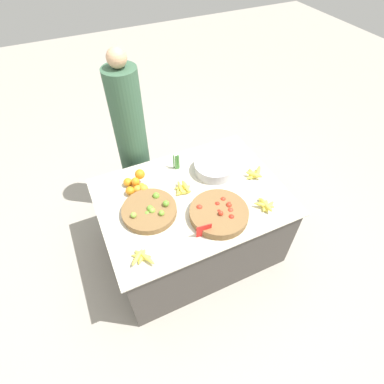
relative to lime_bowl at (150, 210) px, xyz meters
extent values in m
plane|color=#ADA599|center=(0.37, 0.02, -0.75)|extent=(12.00, 12.00, 0.00)
cube|color=#4C4742|center=(0.37, 0.02, -0.39)|extent=(1.43, 1.06, 0.70)
cube|color=beige|center=(0.37, 0.02, -0.04)|extent=(1.49, 1.10, 0.01)
cylinder|color=olive|center=(0.00, 0.00, 0.00)|extent=(0.42, 0.42, 0.05)
sphere|color=#7AB238|center=(0.07, -0.09, 0.04)|extent=(0.04, 0.04, 0.04)
sphere|color=#6BA333|center=(-0.03, -0.03, 0.01)|extent=(0.05, 0.05, 0.05)
sphere|color=#6BA333|center=(0.13, -0.02, 0.04)|extent=(0.05, 0.05, 0.05)
sphere|color=#6BA333|center=(0.00, -0.01, 0.00)|extent=(0.05, 0.05, 0.05)
sphere|color=#89BC42|center=(-0.13, -0.03, 0.04)|extent=(0.04, 0.04, 0.04)
sphere|color=#6BA333|center=(0.09, 0.10, 0.03)|extent=(0.05, 0.05, 0.05)
sphere|color=#89BC42|center=(0.01, -0.03, 0.03)|extent=(0.05, 0.05, 0.05)
sphere|color=#6BA333|center=(0.00, 0.00, 0.03)|extent=(0.05, 0.05, 0.05)
cylinder|color=olive|center=(0.47, -0.25, 0.00)|extent=(0.45, 0.45, 0.07)
sphere|color=red|center=(0.45, -0.27, 0.00)|extent=(0.05, 0.05, 0.05)
sphere|color=red|center=(0.46, -0.26, 0.00)|extent=(0.04, 0.04, 0.04)
sphere|color=red|center=(0.49, -0.18, 0.02)|extent=(0.04, 0.04, 0.04)
sphere|color=red|center=(0.55, -0.28, 0.02)|extent=(0.05, 0.05, 0.05)
sphere|color=red|center=(0.46, -0.29, 0.05)|extent=(0.04, 0.04, 0.04)
sphere|color=red|center=(0.56, -0.23, 0.03)|extent=(0.05, 0.05, 0.05)
sphere|color=red|center=(0.55, -0.16, 0.03)|extent=(0.05, 0.05, 0.05)
sphere|color=red|center=(0.52, -0.11, 0.01)|extent=(0.04, 0.04, 0.04)
sphere|color=red|center=(0.47, -0.25, 0.00)|extent=(0.05, 0.05, 0.05)
sphere|color=red|center=(0.45, -0.25, 0.00)|extent=(0.05, 0.05, 0.05)
sphere|color=red|center=(0.46, -0.25, 0.02)|extent=(0.05, 0.05, 0.05)
sphere|color=red|center=(0.49, -0.18, 0.03)|extent=(0.04, 0.04, 0.04)
sphere|color=red|center=(0.52, -0.34, 0.03)|extent=(0.05, 0.05, 0.05)
sphere|color=red|center=(0.47, -0.24, 0.00)|extent=(0.04, 0.04, 0.04)
sphere|color=red|center=(0.35, -0.16, 0.03)|extent=(0.05, 0.05, 0.05)
sphere|color=red|center=(0.57, -0.22, 0.02)|extent=(0.05, 0.05, 0.05)
sphere|color=red|center=(0.62, -0.23, -0.01)|extent=(0.04, 0.04, 0.04)
sphere|color=red|center=(0.44, -0.21, -0.01)|extent=(0.04, 0.04, 0.04)
sphere|color=orange|center=(-0.01, 0.31, 0.00)|extent=(0.07, 0.07, 0.07)
sphere|color=orange|center=(-0.08, 0.25, 0.01)|extent=(0.08, 0.08, 0.08)
sphere|color=orange|center=(-0.06, 0.36, 0.01)|extent=(0.07, 0.07, 0.07)
sphere|color=orange|center=(-0.02, 0.25, 0.00)|extent=(0.07, 0.07, 0.07)
sphere|color=orange|center=(0.02, 0.26, 0.00)|extent=(0.06, 0.06, 0.06)
sphere|color=orange|center=(0.03, 0.23, 0.01)|extent=(0.07, 0.07, 0.07)
sphere|color=orange|center=(0.04, 0.34, 0.07)|extent=(0.08, 0.08, 0.08)
sphere|color=orange|center=(-0.01, 0.30, 0.05)|extent=(0.07, 0.07, 0.07)
cylinder|color=#B7B7BF|center=(0.67, 0.21, 0.02)|extent=(0.35, 0.35, 0.09)
cube|color=red|center=(0.28, -0.36, 0.03)|extent=(0.11, 0.02, 0.12)
cylinder|color=#4C8E42|center=(0.40, 0.37, 0.04)|extent=(0.01, 0.01, 0.14)
cylinder|color=#4C8E42|center=(0.37, 0.40, 0.04)|extent=(0.01, 0.01, 0.14)
cylinder|color=#428438|center=(0.40, 0.38, 0.04)|extent=(0.01, 0.01, 0.14)
cylinder|color=#4C8E42|center=(0.40, 0.37, 0.04)|extent=(0.01, 0.01, 0.14)
cylinder|color=#4C8E42|center=(0.37, 0.37, 0.04)|extent=(0.01, 0.01, 0.14)
cylinder|color=#428438|center=(0.39, 0.37, 0.04)|extent=(0.01, 0.01, 0.14)
cylinder|color=#4C8E42|center=(0.38, 0.37, 0.04)|extent=(0.01, 0.01, 0.14)
ellipsoid|color=#EFDB4C|center=(-0.18, -0.35, -0.01)|extent=(0.10, 0.11, 0.03)
ellipsoid|color=#EFDB4C|center=(-0.18, -0.34, -0.01)|extent=(0.08, 0.12, 0.03)
ellipsoid|color=#EFDB4C|center=(-0.18, -0.34, -0.02)|extent=(0.13, 0.09, 0.03)
ellipsoid|color=#EFDB4C|center=(-0.21, -0.35, 0.01)|extent=(0.12, 0.11, 0.03)
ellipsoid|color=#EFDB4C|center=(-0.15, -0.38, 0.01)|extent=(0.09, 0.15, 0.03)
ellipsoid|color=#EFDB4C|center=(0.84, -0.33, -0.01)|extent=(0.11, 0.11, 0.03)
ellipsoid|color=#EFDB4C|center=(0.83, -0.31, -0.01)|extent=(0.05, 0.16, 0.03)
ellipsoid|color=#EFDB4C|center=(0.86, -0.34, -0.01)|extent=(0.13, 0.08, 0.03)
ellipsoid|color=#EFDB4C|center=(0.82, -0.33, 0.01)|extent=(0.14, 0.12, 0.03)
ellipsoid|color=#EFDB4C|center=(0.83, -0.34, 0.01)|extent=(0.04, 0.15, 0.03)
ellipsoid|color=#EFDB4C|center=(0.95, 0.02, -0.01)|extent=(0.12, 0.06, 0.03)
ellipsoid|color=#EFDB4C|center=(0.94, 0.01, -0.01)|extent=(0.12, 0.09, 0.03)
ellipsoid|color=#EFDB4C|center=(0.94, -0.01, -0.02)|extent=(0.14, 0.04, 0.03)
ellipsoid|color=#EFDB4C|center=(0.95, 0.03, -0.01)|extent=(0.05, 0.12, 0.03)
ellipsoid|color=#EFDB4C|center=(0.99, 0.01, 0.01)|extent=(0.12, 0.13, 0.03)
ellipsoid|color=#EFDB4C|center=(0.93, -0.01, 0.01)|extent=(0.12, 0.13, 0.03)
ellipsoid|color=#EFDB4C|center=(0.32, 0.09, -0.01)|extent=(0.14, 0.07, 0.03)
ellipsoid|color=#EFDB4C|center=(0.33, 0.10, -0.02)|extent=(0.14, 0.08, 0.03)
ellipsoid|color=#EFDB4C|center=(0.32, 0.07, -0.01)|extent=(0.12, 0.06, 0.03)
ellipsoid|color=#EFDB4C|center=(0.32, 0.13, -0.01)|extent=(0.13, 0.09, 0.03)
ellipsoid|color=#EFDB4C|center=(0.32, 0.12, -0.01)|extent=(0.11, 0.09, 0.03)
ellipsoid|color=#EFDB4C|center=(0.31, 0.13, 0.01)|extent=(0.05, 0.14, 0.03)
ellipsoid|color=#EFDB4C|center=(0.35, 0.11, 0.02)|extent=(0.04, 0.13, 0.04)
cylinder|color=#385B42|center=(0.12, 0.80, 0.00)|extent=(0.28, 0.28, 1.50)
sphere|color=tan|center=(0.12, 0.80, 0.83)|extent=(0.15, 0.15, 0.15)
camera|label=1|loc=(-0.31, -1.45, 1.78)|focal=28.00mm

